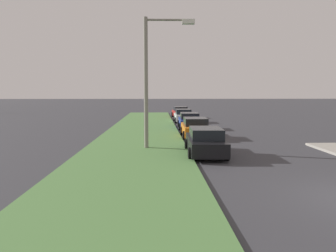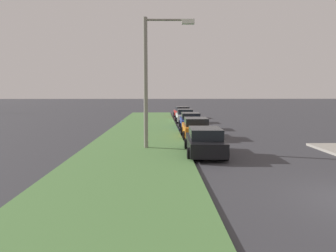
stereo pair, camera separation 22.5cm
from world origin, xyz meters
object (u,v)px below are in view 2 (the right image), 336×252
object	(u,v)px
parked_car_white	(185,116)
parked_car_orange	(196,128)
streetlight	(152,74)
parked_car_blue	(190,121)
parked_car_black	(205,142)
parked_car_red	(182,112)

from	to	relation	value
parked_car_white	parked_car_orange	bearing A→B (deg)	179.33
parked_car_orange	streetlight	bearing A→B (deg)	147.50
parked_car_blue	parked_car_orange	bearing A→B (deg)	-179.91
parked_car_black	parked_car_orange	size ratio (longest dim) A/B	1.01
parked_car_black	parked_car_white	size ratio (longest dim) A/B	1.01
parked_car_blue	streetlight	world-z (taller)	streetlight
parked_car_orange	parked_car_red	bearing A→B (deg)	-0.01
parked_car_blue	streetlight	bearing A→B (deg)	164.16
parked_car_orange	parked_car_white	xyz separation A→B (m)	(11.62, -0.11, 0.00)
parked_car_black	parked_car_white	world-z (taller)	same
parked_car_black	parked_car_orange	bearing A→B (deg)	-0.45
streetlight	parked_car_red	bearing A→B (deg)	-8.50
parked_car_black	streetlight	xyz separation A→B (m)	(1.65, 2.84, 3.67)
parked_car_red	parked_car_black	bearing A→B (deg)	175.89
parked_car_black	streetlight	size ratio (longest dim) A/B	0.58
parked_car_red	parked_car_blue	bearing A→B (deg)	176.62
parked_car_white	parked_car_red	size ratio (longest dim) A/B	0.98
parked_car_orange	parked_car_red	distance (m)	17.63
parked_car_white	parked_car_red	world-z (taller)	same
parked_car_black	parked_car_white	bearing A→B (deg)	0.64
parked_car_orange	streetlight	distance (m)	6.72
parked_car_orange	parked_car_white	bearing A→B (deg)	0.26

